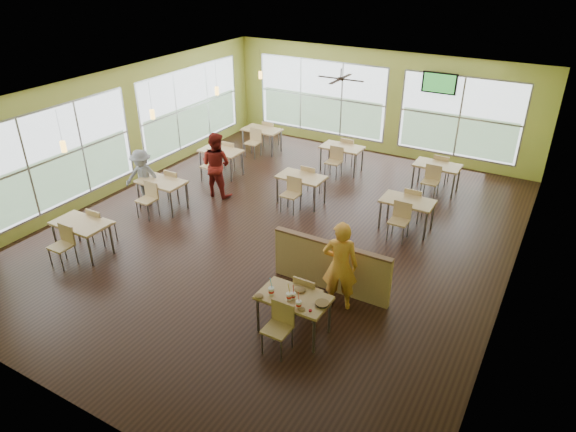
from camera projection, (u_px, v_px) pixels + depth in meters
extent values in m
plane|color=black|center=(282.00, 230.00, 12.11)|extent=(12.00, 12.00, 0.00)
plane|color=white|center=(281.00, 95.00, 10.61)|extent=(12.00, 12.00, 0.00)
cube|color=#AAB94B|center=(379.00, 103.00, 15.96)|extent=(10.00, 0.04, 3.20)
cube|color=#AAB94B|center=(51.00, 318.00, 6.76)|extent=(10.00, 0.04, 3.20)
cube|color=#AAB94B|center=(119.00, 131.00, 13.55)|extent=(0.04, 12.00, 3.20)
cube|color=#AAB94B|center=(522.00, 220.00, 9.16)|extent=(0.04, 12.00, 3.20)
cube|color=white|center=(56.00, 158.00, 12.05)|extent=(0.02, 4.50, 2.35)
cube|color=white|center=(192.00, 106.00, 15.88)|extent=(0.02, 4.50, 2.35)
cube|color=white|center=(321.00, 97.00, 16.86)|extent=(4.50, 0.02, 2.35)
cube|color=white|center=(460.00, 117.00, 14.88)|extent=(3.50, 0.02, 2.35)
cube|color=#B7BABC|center=(139.00, 169.00, 14.51)|extent=(0.04, 9.40, 0.05)
cube|color=#B7BABC|center=(383.00, 143.00, 16.41)|extent=(8.00, 0.04, 0.05)
cube|color=tan|center=(294.00, 297.00, 8.59)|extent=(1.20, 0.70, 0.04)
cube|color=brown|center=(294.00, 299.00, 8.60)|extent=(1.22, 0.71, 0.01)
cylinder|color=slate|center=(258.00, 315.00, 8.78)|extent=(0.05, 0.05, 0.71)
cylinder|color=slate|center=(314.00, 336.00, 8.30)|extent=(0.05, 0.05, 0.71)
cylinder|color=slate|center=(275.00, 297.00, 9.22)|extent=(0.05, 0.05, 0.71)
cylinder|color=slate|center=(330.00, 316.00, 8.75)|extent=(0.05, 0.05, 0.71)
cube|color=tan|center=(309.00, 294.00, 9.14)|extent=(0.42, 0.42, 0.04)
cube|color=tan|center=(314.00, 278.00, 9.18)|extent=(0.42, 0.04, 0.40)
cube|color=tan|center=(277.00, 329.00, 8.30)|extent=(0.42, 0.42, 0.04)
cube|color=tan|center=(271.00, 325.00, 8.05)|extent=(0.42, 0.04, 0.40)
cube|color=tan|center=(331.00, 267.00, 9.81)|extent=(2.40, 0.12, 1.00)
cube|color=brown|center=(332.00, 244.00, 9.56)|extent=(2.40, 0.14, 0.04)
cube|color=tan|center=(80.00, 223.00, 10.87)|extent=(1.20, 0.70, 0.04)
cube|color=brown|center=(80.00, 224.00, 10.88)|extent=(1.22, 0.71, 0.01)
cylinder|color=slate|center=(55.00, 238.00, 11.06)|extent=(0.05, 0.05, 0.71)
cylinder|color=slate|center=(90.00, 251.00, 10.59)|extent=(0.05, 0.05, 0.71)
cylinder|color=slate|center=(77.00, 227.00, 11.51)|extent=(0.05, 0.05, 0.71)
cylinder|color=slate|center=(111.00, 239.00, 11.03)|extent=(0.05, 0.05, 0.71)
cube|color=tan|center=(102.00, 224.00, 11.42)|extent=(0.42, 0.42, 0.04)
cube|color=tan|center=(107.00, 212.00, 11.47)|extent=(0.42, 0.04, 0.40)
cube|color=tan|center=(61.00, 246.00, 10.58)|extent=(0.42, 0.42, 0.04)
cube|color=tan|center=(51.00, 241.00, 10.33)|extent=(0.42, 0.04, 0.40)
cube|color=tan|center=(161.00, 182.00, 12.79)|extent=(1.20, 0.70, 0.04)
cube|color=brown|center=(161.00, 182.00, 12.80)|extent=(1.22, 0.71, 0.01)
cylinder|color=slate|center=(139.00, 195.00, 12.98)|extent=(0.05, 0.05, 0.71)
cylinder|color=slate|center=(171.00, 204.00, 12.50)|extent=(0.05, 0.05, 0.71)
cylinder|color=slate|center=(155.00, 187.00, 13.42)|extent=(0.05, 0.05, 0.71)
cylinder|color=slate|center=(187.00, 195.00, 12.95)|extent=(0.05, 0.05, 0.71)
cube|color=tan|center=(177.00, 184.00, 13.34)|extent=(0.42, 0.42, 0.04)
cube|color=tan|center=(181.00, 174.00, 13.38)|extent=(0.42, 0.04, 0.40)
cube|color=tan|center=(147.00, 200.00, 12.50)|extent=(0.42, 0.42, 0.04)
cube|color=tan|center=(140.00, 195.00, 12.25)|extent=(0.42, 0.04, 0.40)
cube|color=tan|center=(221.00, 151.00, 14.70)|extent=(1.20, 0.70, 0.04)
cube|color=brown|center=(221.00, 151.00, 14.72)|extent=(1.22, 0.71, 0.01)
cylinder|color=slate|center=(201.00, 163.00, 14.90)|extent=(0.05, 0.05, 0.71)
cylinder|color=slate|center=(231.00, 170.00, 14.42)|extent=(0.05, 0.05, 0.71)
cylinder|color=slate|center=(213.00, 156.00, 15.34)|extent=(0.05, 0.05, 0.71)
cylinder|color=slate|center=(243.00, 163.00, 14.87)|extent=(0.05, 0.05, 0.71)
cube|color=tan|center=(232.00, 154.00, 15.26)|extent=(0.42, 0.42, 0.04)
cube|color=tan|center=(236.00, 145.00, 15.30)|extent=(0.42, 0.04, 0.40)
cube|color=tan|center=(210.00, 166.00, 14.41)|extent=(0.42, 0.42, 0.04)
cube|color=tan|center=(205.00, 161.00, 14.17)|extent=(0.42, 0.04, 0.40)
cube|color=tan|center=(262.00, 129.00, 16.39)|extent=(1.20, 0.70, 0.04)
cube|color=brown|center=(262.00, 130.00, 16.40)|extent=(1.22, 0.71, 0.01)
cylinder|color=slate|center=(243.00, 140.00, 16.58)|extent=(0.05, 0.05, 0.71)
cylinder|color=slate|center=(272.00, 146.00, 16.11)|extent=(0.05, 0.05, 0.71)
cylinder|color=slate|center=(253.00, 135.00, 17.03)|extent=(0.05, 0.05, 0.71)
cylinder|color=slate|center=(281.00, 141.00, 16.55)|extent=(0.05, 0.05, 0.71)
cube|color=tan|center=(271.00, 133.00, 16.94)|extent=(0.42, 0.42, 0.04)
cube|color=tan|center=(274.00, 125.00, 16.99)|extent=(0.42, 0.04, 0.40)
cube|color=tan|center=(253.00, 143.00, 16.10)|extent=(0.42, 0.42, 0.04)
cube|color=tan|center=(249.00, 138.00, 15.85)|extent=(0.42, 0.04, 0.40)
cube|color=tan|center=(301.00, 177.00, 13.05)|extent=(1.20, 0.70, 0.04)
cube|color=brown|center=(301.00, 178.00, 13.06)|extent=(1.22, 0.71, 0.01)
cylinder|color=slate|center=(277.00, 190.00, 13.24)|extent=(0.05, 0.05, 0.71)
cylinder|color=slate|center=(315.00, 199.00, 12.76)|extent=(0.05, 0.05, 0.71)
cylinder|color=slate|center=(288.00, 182.00, 13.68)|extent=(0.05, 0.05, 0.71)
cylinder|color=slate|center=(325.00, 190.00, 13.21)|extent=(0.05, 0.05, 0.71)
cube|color=tan|center=(311.00, 179.00, 13.60)|extent=(0.42, 0.42, 0.04)
cube|color=tan|center=(314.00, 169.00, 13.64)|extent=(0.42, 0.04, 0.40)
cube|color=tan|center=(291.00, 195.00, 12.76)|extent=(0.42, 0.42, 0.04)
cube|color=tan|center=(287.00, 190.00, 12.51)|extent=(0.42, 0.04, 0.40)
cube|color=tan|center=(342.00, 147.00, 14.96)|extent=(1.20, 0.70, 0.04)
cube|color=brown|center=(342.00, 148.00, 14.98)|extent=(1.22, 0.71, 0.01)
cylinder|color=slate|center=(321.00, 159.00, 15.16)|extent=(0.05, 0.05, 0.71)
cylinder|color=slate|center=(354.00, 166.00, 14.68)|extent=(0.05, 0.05, 0.71)
cylinder|color=slate|center=(329.00, 153.00, 15.60)|extent=(0.05, 0.05, 0.71)
cylinder|color=slate|center=(362.00, 159.00, 15.13)|extent=(0.05, 0.05, 0.71)
cube|color=tan|center=(349.00, 150.00, 15.52)|extent=(0.42, 0.42, 0.04)
cube|color=tan|center=(352.00, 142.00, 15.56)|extent=(0.42, 0.04, 0.40)
cube|color=tan|center=(334.00, 162.00, 14.67)|extent=(0.42, 0.42, 0.04)
cube|color=tan|center=(331.00, 157.00, 14.43)|extent=(0.42, 0.04, 0.40)
cube|color=tan|center=(408.00, 201.00, 11.82)|extent=(1.20, 0.70, 0.04)
cube|color=brown|center=(408.00, 202.00, 11.83)|extent=(1.22, 0.71, 0.01)
cylinder|color=slate|center=(380.00, 215.00, 12.01)|extent=(0.05, 0.05, 0.71)
cylinder|color=slate|center=(425.00, 226.00, 11.53)|extent=(0.05, 0.05, 0.71)
cylinder|color=slate|center=(388.00, 205.00, 12.45)|extent=(0.05, 0.05, 0.71)
cylinder|color=slate|center=(432.00, 216.00, 11.98)|extent=(0.05, 0.05, 0.71)
cube|color=tan|center=(414.00, 203.00, 12.37)|extent=(0.42, 0.42, 0.04)
cube|color=tan|center=(417.00, 191.00, 12.41)|extent=(0.42, 0.04, 0.40)
cube|color=tan|center=(399.00, 222.00, 11.53)|extent=(0.42, 0.42, 0.04)
cube|color=tan|center=(397.00, 216.00, 11.28)|extent=(0.42, 0.04, 0.40)
cube|color=tan|center=(437.00, 165.00, 13.74)|extent=(1.20, 0.70, 0.04)
cube|color=brown|center=(437.00, 166.00, 13.75)|extent=(1.22, 0.71, 0.01)
cylinder|color=slate|center=(413.00, 178.00, 13.93)|extent=(0.05, 0.05, 0.71)
cylinder|color=slate|center=(453.00, 186.00, 13.45)|extent=(0.05, 0.05, 0.71)
cylinder|color=slate|center=(419.00, 171.00, 14.37)|extent=(0.05, 0.05, 0.71)
cylinder|color=slate|center=(458.00, 178.00, 13.90)|extent=(0.05, 0.05, 0.71)
cube|color=tan|center=(441.00, 168.00, 14.29)|extent=(0.42, 0.42, 0.04)
cube|color=tan|center=(444.00, 158.00, 14.33)|extent=(0.42, 0.04, 0.40)
cube|color=tan|center=(430.00, 182.00, 13.44)|extent=(0.42, 0.42, 0.04)
cube|color=tan|center=(429.00, 177.00, 13.20)|extent=(0.42, 0.04, 0.40)
cylinder|color=#2D2119|center=(59.00, 127.00, 9.88)|extent=(0.01, 0.01, 0.70)
cylinder|color=#F5B03D|center=(63.00, 147.00, 10.07)|extent=(0.11, 0.11, 0.22)
cylinder|color=#2D2119|center=(150.00, 97.00, 11.79)|extent=(0.01, 0.01, 0.70)
cylinder|color=#F5B03D|center=(152.00, 114.00, 11.98)|extent=(0.11, 0.11, 0.22)
cylinder|color=#2D2119|center=(216.00, 76.00, 13.71)|extent=(0.01, 0.01, 0.70)
cylinder|color=#F5B03D|center=(217.00, 91.00, 13.90)|extent=(0.11, 0.11, 0.22)
cylinder|color=#2D2119|center=(260.00, 62.00, 15.40)|extent=(0.01, 0.01, 0.70)
cylinder|color=#F5B03D|center=(260.00, 75.00, 15.59)|extent=(0.11, 0.11, 0.22)
cylinder|color=#2D2119|center=(341.00, 73.00, 12.97)|extent=(0.03, 0.03, 0.24)
cylinder|color=#2D2119|center=(341.00, 79.00, 13.03)|extent=(0.16, 0.16, 0.06)
cube|color=#2D2119|center=(353.00, 80.00, 12.88)|extent=(0.55, 0.10, 0.01)
cube|color=#2D2119|center=(346.00, 76.00, 13.30)|extent=(0.10, 0.55, 0.01)
cube|color=#2D2119|center=(328.00, 77.00, 13.18)|extent=(0.55, 0.10, 0.01)
cube|color=#2D2119|center=(335.00, 82.00, 12.76)|extent=(0.10, 0.55, 0.01)
cube|color=black|center=(439.00, 83.00, 14.69)|extent=(1.00, 0.06, 0.60)
cube|color=green|center=(439.00, 83.00, 14.67)|extent=(0.90, 0.01, 0.52)
imported|color=orange|center=(340.00, 266.00, 9.16)|extent=(0.75, 0.62, 1.77)
imported|color=maroon|center=(216.00, 165.00, 13.41)|extent=(0.87, 0.69, 1.74)
imported|color=slate|center=(143.00, 178.00, 12.99)|extent=(1.07, 0.80, 1.47)
cone|color=white|center=(271.00, 292.00, 8.59)|extent=(0.10, 0.10, 0.13)
cylinder|color=red|center=(271.00, 291.00, 8.59)|extent=(0.09, 0.09, 0.04)
cylinder|color=white|center=(271.00, 288.00, 8.55)|extent=(0.11, 0.11, 0.01)
cylinder|color=#1694E8|center=(271.00, 282.00, 8.50)|extent=(0.02, 0.06, 0.24)
cone|color=white|center=(289.00, 297.00, 8.46)|extent=(0.10, 0.10, 0.13)
cylinder|color=red|center=(289.00, 297.00, 8.46)|extent=(0.09, 0.09, 0.04)
cylinder|color=white|center=(289.00, 293.00, 8.43)|extent=(0.10, 0.10, 0.01)
cylinder|color=gold|center=(289.00, 288.00, 8.38)|extent=(0.03, 0.06, 0.24)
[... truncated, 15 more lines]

